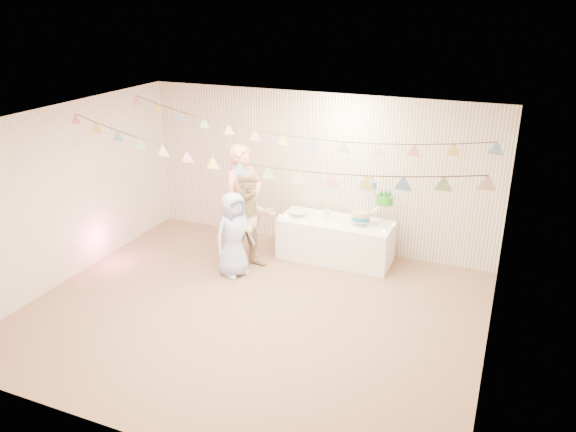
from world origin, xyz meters
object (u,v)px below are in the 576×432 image
at_px(cake_stand, 372,197).
at_px(person_adult_a, 244,203).
at_px(table, 335,240).
at_px(person_child, 234,234).
at_px(person_adult_b, 251,220).

relative_size(cake_stand, person_adult_a, 0.39).
relative_size(table, person_adult_a, 0.95).
relative_size(table, person_child, 1.36).
bearing_deg(person_adult_b, table, -9.27).
distance_m(table, cake_stand, 0.96).
height_order(person_adult_a, person_child, person_adult_a).
relative_size(table, cake_stand, 2.41).
xyz_separation_m(table, person_child, (-1.25, -1.10, 0.32)).
bearing_deg(table, person_adult_a, -160.25).
bearing_deg(person_adult_a, cake_stand, -46.94).
bearing_deg(cake_stand, person_adult_b, -152.96).
bearing_deg(table, person_child, -138.78).
bearing_deg(cake_stand, table, -174.81).
bearing_deg(person_adult_a, table, -42.98).
bearing_deg(person_child, person_adult_a, 40.24).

